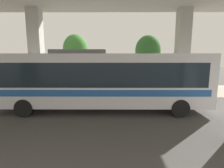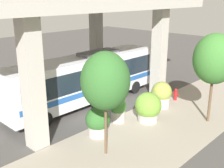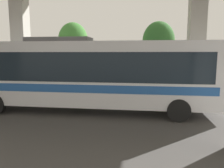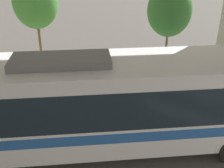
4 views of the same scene
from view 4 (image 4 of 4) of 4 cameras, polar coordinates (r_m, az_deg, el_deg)
The scene contains 9 objects.
ground_plane at distance 13.74m, azimuth -0.95°, elevation -3.77°, with size 80.00×80.00×0.00m, color #474442.
sidewalk_strip at distance 16.39m, azimuth -1.86°, elevation 1.52°, with size 6.00×40.00×0.02m.
bus at distance 9.82m, azimuth -2.22°, elevation -3.49°, with size 2.73×12.75×3.71m.
planter_front at distance 14.52m, azimuth -15.64°, elevation 1.11°, with size 1.43×1.43×1.87m.
planter_middle at distance 13.86m, azimuth 0.08°, elevation 0.25°, with size 1.06×1.06×1.55m.
planter_back at distance 14.58m, azimuth 8.46°, elevation 1.59°, with size 1.38×1.38×1.70m.
planter_extra at distance 14.96m, azimuth -5.50°, elevation 2.74°, with size 1.67×1.67×1.90m.
street_tree_near at distance 15.48m, azimuth 11.60°, elevation 14.46°, with size 2.34×2.34×5.24m.
street_tree_far at distance 16.96m, azimuth -15.31°, elevation 15.80°, with size 2.54×2.54×5.57m.
Camera 4 is at (11.83, -0.98, 6.91)m, focal length 45.00 mm.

